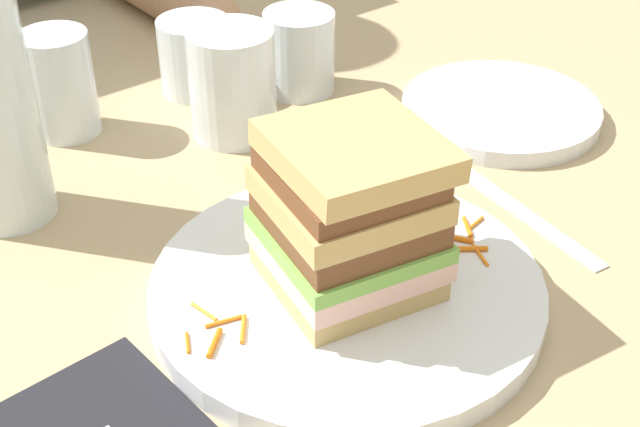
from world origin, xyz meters
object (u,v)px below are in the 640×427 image
object	(u,v)px
sandwich	(349,214)
juice_glass	(233,88)
knife	(516,207)
empty_tumbler_0	(60,84)
main_plate	(347,290)
empty_tumbler_1	(195,56)
side_plate	(500,110)
empty_tumbler_3	(299,52)

from	to	relation	value
sandwich	juice_glass	xyz separation A→B (m)	(0.07, 0.25, -0.03)
knife	empty_tumbler_0	xyz separation A→B (m)	(-0.23, 0.34, 0.05)
juice_glass	empty_tumbler_0	world-z (taller)	juice_glass
main_plate	empty_tumbler_1	distance (m)	0.36
juice_glass	empty_tumbler_1	distance (m)	0.10
main_plate	sandwich	world-z (taller)	sandwich
side_plate	sandwich	bearing A→B (deg)	-158.18
sandwich	juice_glass	size ratio (longest dim) A/B	1.26
sandwich	empty_tumbler_1	distance (m)	0.36
empty_tumbler_1	empty_tumbler_3	distance (m)	0.10
sandwich	empty_tumbler_3	xyz separation A→B (m)	(0.17, 0.28, -0.03)
main_plate	side_plate	size ratio (longest dim) A/B	1.48
empty_tumbler_3	empty_tumbler_1	bearing A→B (deg)	142.20
sandwich	empty_tumbler_0	size ratio (longest dim) A/B	1.32
empty_tumbler_3	side_plate	xyz separation A→B (m)	(0.11, -0.17, -0.03)
empty_tumbler_1	empty_tumbler_3	size ratio (longest dim) A/B	0.91
juice_glass	sandwich	bearing A→B (deg)	-106.21
sandwich	empty_tumbler_1	bearing A→B (deg)	75.13
main_plate	juice_glass	xyz separation A→B (m)	(0.07, 0.25, 0.04)
sandwich	empty_tumbler_1	size ratio (longest dim) A/B	1.72
sandwich	knife	bearing A→B (deg)	0.44
knife	empty_tumbler_1	distance (m)	0.35
sandwich	juice_glass	bearing A→B (deg)	73.79
knife	empty_tumbler_3	size ratio (longest dim) A/B	2.49
empty_tumbler_0	main_plate	bearing A→B (deg)	-82.24
sandwich	empty_tumbler_3	bearing A→B (deg)	58.46
empty_tumbler_1	empty_tumbler_0	bearing A→B (deg)	178.45
side_plate	empty_tumbler_1	bearing A→B (deg)	130.18
empty_tumbler_0	empty_tumbler_3	xyz separation A→B (m)	(0.22, -0.07, -0.01)
sandwich	empty_tumbler_0	distance (m)	0.35
empty_tumbler_3	side_plate	world-z (taller)	empty_tumbler_3
main_plate	juice_glass	world-z (taller)	juice_glass
knife	empty_tumbler_3	bearing A→B (deg)	91.57
empty_tumbler_0	empty_tumbler_1	bearing A→B (deg)	-1.55
main_plate	empty_tumbler_1	size ratio (longest dim) A/B	3.75
empty_tumbler_0	empty_tumbler_3	size ratio (longest dim) A/B	1.19
empty_tumbler_3	empty_tumbler_0	bearing A→B (deg)	163.16
main_plate	empty_tumbler_3	bearing A→B (deg)	58.33
sandwich	empty_tumbler_0	xyz separation A→B (m)	(-0.05, 0.35, -0.03)
juice_glass	side_plate	distance (m)	0.25
empty_tumbler_0	empty_tumbler_1	world-z (taller)	empty_tumbler_0
empty_tumbler_0	juice_glass	bearing A→B (deg)	-39.53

